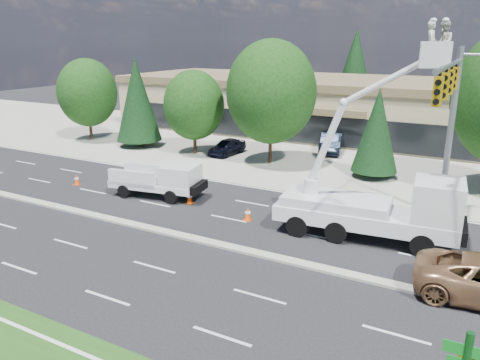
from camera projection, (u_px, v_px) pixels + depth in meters
The scene contains 21 objects.
ground at pixel (196, 240), 22.61m from camera, with size 140.00×140.00×0.00m, color black.
concrete_apron at pixel (327, 154), 39.45m from camera, with size 140.00×22.00×0.01m, color gray.
road_median at pixel (196, 239), 22.59m from camera, with size 120.00×0.55×0.12m, color gray.
strip_mall at pixel (360, 106), 47.04m from camera, with size 50.40×15.40×5.50m.
tree_front_a at pixel (87, 93), 43.95m from camera, with size 5.53×5.53×7.67m.
tree_front_b at pixel (137, 99), 41.30m from camera, with size 4.00×4.00×7.88m.
tree_front_c at pixel (194, 105), 38.61m from camera, with size 5.04×5.04×6.99m.
tree_front_d at pixel (271, 92), 35.01m from camera, with size 6.79×6.79×9.42m.
tree_front_e at pixel (377, 130), 32.00m from camera, with size 3.17×3.17×6.24m.
tree_back_a at pixel (254, 75), 64.85m from camera, with size 4.34×4.34×8.55m.
tree_back_b at pixel (355, 69), 58.15m from camera, with size 5.43×5.43×10.70m.
tree_back_c at pixel (478, 89), 52.27m from camera, with size 3.80×3.80×7.50m.
signal_mast at pixel (450, 111), 22.23m from camera, with size 2.76×10.16×9.00m.
utility_pickup at pixel (161, 183), 28.57m from camera, with size 5.75×2.84×2.11m.
bucket_truck at pixel (383, 197), 22.02m from camera, with size 8.73×3.39×10.16m.
traffic_cone_a at pixel (77, 180), 31.15m from camera, with size 0.40×0.40×0.70m.
traffic_cone_b at pixel (190, 198), 27.62m from camera, with size 0.40×0.40×0.70m.
traffic_cone_c at pixel (248, 214), 25.03m from camera, with size 0.40×0.40×0.70m.
traffic_cone_d at pixel (337, 235), 22.38m from camera, with size 0.40×0.40×0.70m.
parked_car_west at pixel (227, 147), 39.27m from camera, with size 1.58×3.94×1.34m, color black.
parked_car_east at pixel (331, 143), 40.06m from camera, with size 1.72×4.94×1.63m, color black.
Camera 1 is at (11.77, -17.28, 9.32)m, focal length 35.00 mm.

